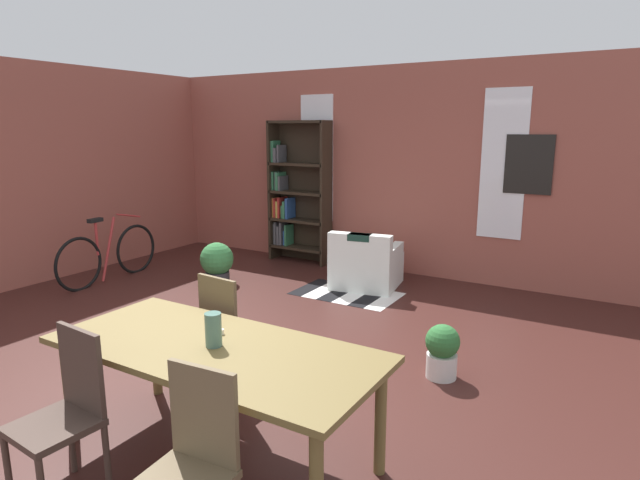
{
  "coord_description": "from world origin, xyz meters",
  "views": [
    {
      "loc": [
        2.79,
        -3.1,
        2.02
      ],
      "look_at": [
        0.14,
        1.34,
        0.92
      ],
      "focal_mm": 29.54,
      "sensor_mm": 36.0,
      "label": 1
    }
  ],
  "objects_px": {
    "dining_chair_far_left": "(230,329)",
    "dining_chair_near_left": "(66,410)",
    "dining_table": "(215,357)",
    "potted_plant_by_shelf": "(217,262)",
    "armchair_white": "(366,266)",
    "dining_chair_near_right": "(190,464)",
    "bicycle_second": "(109,255)",
    "vase_on_table": "(213,330)",
    "potted_plant_corner": "(442,350)",
    "bookshelf_tall": "(296,194)"
  },
  "relations": [
    {
      "from": "dining_chair_far_left",
      "to": "dining_chair_near_left",
      "type": "bearing_deg",
      "value": -89.5
    },
    {
      "from": "dining_table",
      "to": "potted_plant_by_shelf",
      "type": "distance_m",
      "value": 3.87
    },
    {
      "from": "dining_chair_far_left",
      "to": "armchair_white",
      "type": "height_order",
      "value": "dining_chair_far_left"
    },
    {
      "from": "dining_chair_near_left",
      "to": "potted_plant_by_shelf",
      "type": "bearing_deg",
      "value": 120.55
    },
    {
      "from": "dining_chair_near_left",
      "to": "armchair_white",
      "type": "height_order",
      "value": "dining_chair_near_left"
    },
    {
      "from": "dining_chair_near_right",
      "to": "bicycle_second",
      "type": "bearing_deg",
      "value": 146.29
    },
    {
      "from": "vase_on_table",
      "to": "potted_plant_corner",
      "type": "bearing_deg",
      "value": 63.73
    },
    {
      "from": "dining_chair_far_left",
      "to": "vase_on_table",
      "type": "bearing_deg",
      "value": -55.3
    },
    {
      "from": "vase_on_table",
      "to": "potted_plant_corner",
      "type": "relative_size",
      "value": 0.46
    },
    {
      "from": "dining_chair_near_right",
      "to": "potted_plant_corner",
      "type": "xyz_separation_m",
      "value": [
        0.4,
        2.44,
        -0.28
      ]
    },
    {
      "from": "bicycle_second",
      "to": "dining_table",
      "type": "bearing_deg",
      "value": -29.68
    },
    {
      "from": "dining_chair_near_left",
      "to": "dining_chair_near_right",
      "type": "distance_m",
      "value": 0.93
    },
    {
      "from": "dining_chair_near_right",
      "to": "bookshelf_tall",
      "type": "relative_size",
      "value": 0.44
    },
    {
      "from": "dining_chair_near_left",
      "to": "dining_chair_near_right",
      "type": "height_order",
      "value": "same"
    },
    {
      "from": "bookshelf_tall",
      "to": "potted_plant_corner",
      "type": "relative_size",
      "value": 4.68
    },
    {
      "from": "armchair_white",
      "to": "potted_plant_by_shelf",
      "type": "height_order",
      "value": "armchair_white"
    },
    {
      "from": "armchair_white",
      "to": "dining_chair_near_right",
      "type": "bearing_deg",
      "value": -74.08
    },
    {
      "from": "bicycle_second",
      "to": "dining_chair_near_right",
      "type": "bearing_deg",
      "value": -33.71
    },
    {
      "from": "dining_chair_far_left",
      "to": "bicycle_second",
      "type": "bearing_deg",
      "value": 155.86
    },
    {
      "from": "vase_on_table",
      "to": "bicycle_second",
      "type": "height_order",
      "value": "vase_on_table"
    },
    {
      "from": "armchair_white",
      "to": "dining_chair_far_left",
      "type": "bearing_deg",
      "value": -83.97
    },
    {
      "from": "armchair_white",
      "to": "bicycle_second",
      "type": "relative_size",
      "value": 0.55
    },
    {
      "from": "potted_plant_corner",
      "to": "dining_chair_near_right",
      "type": "bearing_deg",
      "value": -99.36
    },
    {
      "from": "dining_chair_near_right",
      "to": "bicycle_second",
      "type": "distance_m",
      "value": 5.25
    },
    {
      "from": "dining_chair_far_left",
      "to": "potted_plant_by_shelf",
      "type": "height_order",
      "value": "dining_chair_far_left"
    },
    {
      "from": "dining_table",
      "to": "potted_plant_corner",
      "type": "xyz_separation_m",
      "value": [
        0.87,
        1.76,
        -0.42
      ]
    },
    {
      "from": "dining_chair_near_left",
      "to": "potted_plant_by_shelf",
      "type": "relative_size",
      "value": 1.73
    },
    {
      "from": "dining_chair_far_left",
      "to": "dining_chair_near_right",
      "type": "distance_m",
      "value": 1.67
    },
    {
      "from": "armchair_white",
      "to": "dining_table",
      "type": "bearing_deg",
      "value": -77.94
    },
    {
      "from": "dining_chair_near_left",
      "to": "armchair_white",
      "type": "distance_m",
      "value": 4.45
    },
    {
      "from": "dining_chair_near_right",
      "to": "armchair_white",
      "type": "bearing_deg",
      "value": 105.92
    },
    {
      "from": "dining_chair_near_left",
      "to": "potted_plant_corner",
      "type": "xyz_separation_m",
      "value": [
        1.33,
        2.44,
        -0.28
      ]
    },
    {
      "from": "bookshelf_tall",
      "to": "armchair_white",
      "type": "bearing_deg",
      "value": -24.64
    },
    {
      "from": "dining_chair_far_left",
      "to": "potted_plant_by_shelf",
      "type": "bearing_deg",
      "value": 133.74
    },
    {
      "from": "bicycle_second",
      "to": "dining_chair_far_left",
      "type": "bearing_deg",
      "value": -24.14
    },
    {
      "from": "dining_chair_near_left",
      "to": "potted_plant_by_shelf",
      "type": "height_order",
      "value": "dining_chair_near_left"
    },
    {
      "from": "potted_plant_by_shelf",
      "to": "vase_on_table",
      "type": "bearing_deg",
      "value": -48.22
    },
    {
      "from": "armchair_white",
      "to": "bicycle_second",
      "type": "bearing_deg",
      "value": -154.02
    },
    {
      "from": "potted_plant_corner",
      "to": "bookshelf_tall",
      "type": "bearing_deg",
      "value": 140.05
    },
    {
      "from": "dining_chair_near_left",
      "to": "dining_chair_near_right",
      "type": "bearing_deg",
      "value": -0.0
    },
    {
      "from": "potted_plant_by_shelf",
      "to": "dining_chair_near_left",
      "type": "bearing_deg",
      "value": -59.45
    },
    {
      "from": "dining_chair_far_left",
      "to": "bicycle_second",
      "type": "relative_size",
      "value": 0.57
    },
    {
      "from": "vase_on_table",
      "to": "dining_chair_near_right",
      "type": "xyz_separation_m",
      "value": [
        0.46,
        -0.69,
        -0.33
      ]
    },
    {
      "from": "bookshelf_tall",
      "to": "armchair_white",
      "type": "distance_m",
      "value": 1.87
    },
    {
      "from": "dining_table",
      "to": "vase_on_table",
      "type": "height_order",
      "value": "vase_on_table"
    },
    {
      "from": "potted_plant_by_shelf",
      "to": "bicycle_second",
      "type": "bearing_deg",
      "value": -154.12
    },
    {
      "from": "potted_plant_by_shelf",
      "to": "dining_table",
      "type": "bearing_deg",
      "value": -48.23
    },
    {
      "from": "vase_on_table",
      "to": "potted_plant_by_shelf",
      "type": "distance_m",
      "value": 3.89
    },
    {
      "from": "armchair_white",
      "to": "bookshelf_tall",
      "type": "bearing_deg",
      "value": 155.36
    },
    {
      "from": "vase_on_table",
      "to": "bicycle_second",
      "type": "xyz_separation_m",
      "value": [
        -3.91,
        2.23,
        -0.49
      ]
    }
  ]
}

